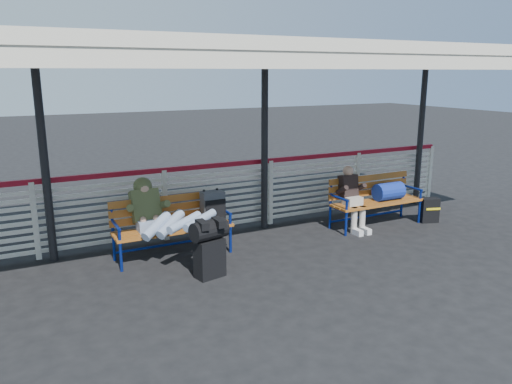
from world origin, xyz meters
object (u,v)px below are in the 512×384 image
traveler_man (169,219)px  suitcase_side (429,210)px  luggage_stack (209,246)px  bench_right (381,194)px  bench_left (186,216)px  companion_person (352,197)px

traveler_man → suitcase_side: bearing=-1.7°
luggage_stack → bench_right: bearing=0.4°
bench_left → bench_right: (3.70, -0.18, -0.02)m
luggage_stack → companion_person: (3.06, 0.83, 0.15)m
luggage_stack → traveler_man: bearing=104.3°
bench_left → suitcase_side: size_ratio=3.87×
companion_person → suitcase_side: (1.60, -0.30, -0.36)m
luggage_stack → bench_left: (0.03, 1.03, 0.16)m
suitcase_side → companion_person: bearing=-172.7°
suitcase_side → traveler_man: bearing=-163.9°
traveler_man → suitcase_side: (5.01, -0.15, -0.47)m
bench_left → suitcase_side: bench_left is taller
bench_right → companion_person: size_ratio=1.57×
luggage_stack → bench_right: 3.82m
luggage_stack → bench_left: bench_left is taller
bench_left → companion_person: 3.04m
luggage_stack → traveler_man: 0.81m
bench_left → traveler_man: 0.52m
traveler_man → companion_person: traveler_man is taller
traveler_man → suitcase_side: size_ratio=3.52×
traveler_man → luggage_stack: bearing=-63.3°
traveler_man → bench_right: bearing=2.2°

